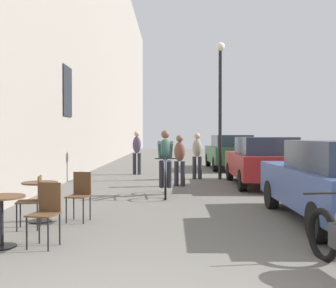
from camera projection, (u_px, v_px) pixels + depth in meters
name	position (u px, v px, depth m)	size (l,w,h in m)	color
building_facade_left	(82.00, 12.00, 16.98)	(0.54, 68.00, 13.63)	gray
cafe_table_near	(2.00, 210.00, 5.61)	(0.64, 0.64, 0.72)	black
cafe_chair_near_toward_wall	(46.00, 210.00, 5.68)	(0.45, 0.45, 0.89)	black
cafe_table_mid	(40.00, 193.00, 7.29)	(0.64, 0.64, 0.72)	black
cafe_chair_mid_toward_street	(80.00, 193.00, 7.36)	(0.44, 0.44, 0.89)	black
cafe_chair_mid_toward_wall	(33.00, 198.00, 6.72)	(0.44, 0.44, 0.89)	black
cyclist_on_bicycle	(165.00, 165.00, 10.46)	(0.52, 1.76, 1.74)	black
pedestrian_near	(180.00, 157.00, 12.41)	(0.36, 0.27, 1.59)	#26262D
pedestrian_mid	(197.00, 153.00, 14.47)	(0.36, 0.26, 1.66)	#26262D
pedestrian_far	(137.00, 150.00, 16.16)	(0.37, 0.28, 1.75)	#26262D
street_lamp	(220.00, 93.00, 14.35)	(0.32, 0.32, 4.90)	black
parked_car_second	(262.00, 160.00, 12.54)	(1.89, 4.31, 1.52)	maroon
parked_car_third	(230.00, 151.00, 18.78)	(1.93, 4.49, 1.59)	#23512D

